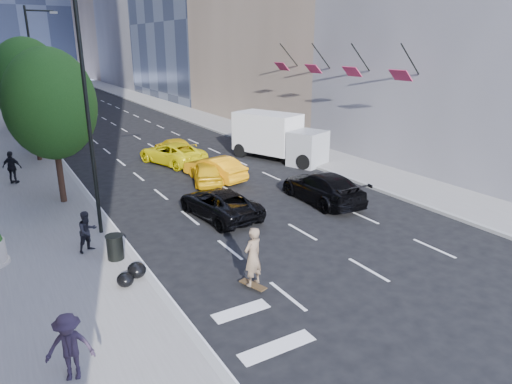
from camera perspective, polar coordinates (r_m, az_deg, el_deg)
ground at (r=19.20m, az=3.36°, el=-5.59°), size 160.00×160.00×0.00m
sidewalk_left at (r=45.19m, az=-29.18°, el=6.09°), size 6.00×120.00×0.15m
sidewalk_right at (r=49.37m, az=-6.55°, el=9.09°), size 4.00×120.00×0.15m
lamp_near at (r=18.97m, az=-19.98°, el=11.31°), size 2.13×0.22×10.00m
lamp_far at (r=36.76m, az=-25.75°, el=13.42°), size 2.13×0.22×10.00m
tree_near at (r=23.85m, az=-24.29°, el=9.95°), size 4.20×4.20×7.46m
tree_mid at (r=33.73m, az=-26.59°, el=12.19°), size 4.50×4.50×7.99m
tree_far at (r=46.71m, az=-27.93°, el=12.28°), size 3.90×3.90×6.92m
traffic_signal at (r=54.76m, az=-27.60°, el=12.48°), size 2.48×0.53×5.20m
facade_flags at (r=32.04m, az=9.64°, el=15.13°), size 1.85×13.30×2.05m
skateboarder at (r=14.93m, az=-0.40°, el=-8.56°), size 0.85×0.68×2.01m
black_sedan_lincoln at (r=21.15m, az=-4.60°, el=-1.43°), size 2.69×4.96×1.32m
black_sedan_mercedes at (r=23.31m, az=8.31°, el=0.59°), size 2.40×5.40×1.54m
taxi_a at (r=26.38m, az=-6.24°, el=2.49°), size 2.64×4.13×1.31m
taxi_b at (r=26.95m, az=-5.19°, el=2.97°), size 2.53×4.52×1.41m
taxi_c at (r=31.11m, az=-10.49°, el=4.80°), size 3.82×5.61×1.43m
taxi_d at (r=32.78m, az=-10.14°, el=5.43°), size 2.09×4.73×1.35m
city_bus at (r=42.32m, az=-23.23°, el=8.50°), size 5.58×12.55×3.40m
box_truck at (r=31.51m, az=2.71°, el=6.90°), size 4.55×6.98×3.15m
pedestrian_a at (r=18.41m, az=-20.32°, el=-4.63°), size 0.95×0.86×1.60m
pedestrian_b at (r=29.05m, az=-28.18°, el=2.73°), size 1.15×0.99×1.85m
pedestrian_c at (r=11.96m, az=-22.28°, el=-17.50°), size 1.25×0.96×1.71m
trash_can at (r=17.55m, az=-17.20°, el=-6.66°), size 0.59×0.59×0.89m
garbage_bags at (r=15.94m, az=-15.23°, el=-9.86°), size 1.08×1.04×0.54m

